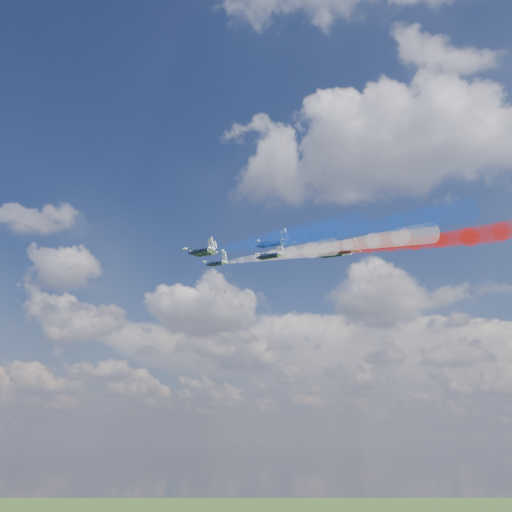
% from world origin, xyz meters
% --- Properties ---
extents(jet_lead, '(15.94, 15.13, 6.73)m').
position_xyz_m(jet_lead, '(4.29, 34.27, 142.28)').
color(jet_lead, black).
extents(trail_lead, '(39.88, 25.34, 11.88)m').
position_xyz_m(trail_lead, '(27.76, 21.15, 137.74)').
color(trail_lead, white).
extents(jet_inner_left, '(15.94, 15.13, 6.73)m').
position_xyz_m(jet_inner_left, '(11.03, 16.34, 139.14)').
color(jet_inner_left, black).
extents(trail_inner_left, '(39.88, 25.34, 11.88)m').
position_xyz_m(trail_inner_left, '(34.50, 3.22, 134.60)').
color(trail_inner_left, blue).
extents(jet_inner_right, '(15.94, 15.13, 6.73)m').
position_xyz_m(jet_inner_right, '(20.20, 35.81, 142.36)').
color(jet_inner_right, black).
extents(trail_inner_right, '(39.88, 25.34, 11.88)m').
position_xyz_m(trail_inner_right, '(43.67, 22.70, 137.83)').
color(trail_inner_right, red).
extents(jet_outer_left, '(15.94, 15.13, 6.73)m').
position_xyz_m(jet_outer_left, '(18.53, 1.45, 134.20)').
color(jet_outer_left, black).
extents(trail_outer_left, '(39.88, 25.34, 11.88)m').
position_xyz_m(trail_outer_left, '(42.00, -11.67, 129.67)').
color(trail_outer_left, blue).
extents(jet_center_third, '(15.94, 15.13, 6.73)m').
position_xyz_m(jet_center_third, '(27.21, 20.34, 137.38)').
color(jet_center_third, black).
extents(trail_center_third, '(39.88, 25.34, 11.88)m').
position_xyz_m(trail_center_third, '(50.68, 7.22, 132.84)').
color(trail_center_third, white).
extents(jet_outer_right, '(15.94, 15.13, 6.73)m').
position_xyz_m(jet_outer_right, '(38.27, 37.51, 141.25)').
color(jet_outer_right, black).
extents(trail_outer_right, '(39.88, 25.34, 11.88)m').
position_xyz_m(trail_outer_right, '(61.74, 24.39, 136.72)').
color(trail_outer_right, red).
extents(jet_rear_left, '(15.94, 15.13, 6.73)m').
position_xyz_m(jet_rear_left, '(35.02, 3.54, 134.28)').
color(jet_rear_left, black).
extents(trail_rear_left, '(39.88, 25.34, 11.88)m').
position_xyz_m(trail_rear_left, '(58.49, -9.58, 129.74)').
color(trail_rear_left, blue).
extents(jet_rear_right, '(15.94, 15.13, 6.73)m').
position_xyz_m(jet_rear_right, '(44.74, 23.25, 136.95)').
color(jet_rear_right, black).
extents(trail_rear_right, '(39.88, 25.34, 11.88)m').
position_xyz_m(trail_rear_right, '(68.21, 10.13, 132.42)').
color(trail_rear_right, red).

